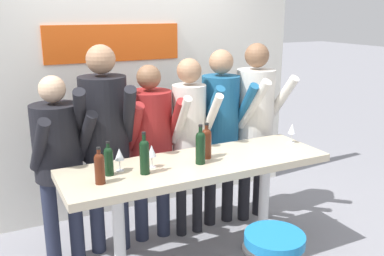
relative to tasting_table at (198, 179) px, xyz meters
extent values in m
cube|color=silver|center=(0.00, 1.42, 0.51)|extent=(3.73, 0.10, 2.64)
cube|color=#DB5114|center=(-0.23, 1.36, 0.98)|extent=(1.36, 0.02, 0.36)
cube|color=beige|center=(0.00, 0.00, 0.12)|extent=(2.13, 0.66, 0.06)
cylinder|color=silver|center=(-0.66, 0.00, -0.34)|extent=(0.09, 0.09, 0.90)
cylinder|color=silver|center=(0.66, 0.00, -0.34)|extent=(0.09, 0.09, 0.90)
cylinder|color=silver|center=(0.66, 0.00, -0.80)|extent=(0.36, 0.36, 0.02)
cylinder|color=#1972B2|center=(0.18, -0.78, -0.18)|extent=(0.41, 0.41, 0.07)
cylinder|color=#23283D|center=(-1.07, 0.58, -0.42)|extent=(0.12, 0.12, 0.78)
cylinder|color=#23283D|center=(-0.86, 0.62, -0.42)|extent=(0.12, 0.12, 0.78)
cylinder|color=black|center=(-0.96, 0.60, 0.28)|extent=(0.45, 0.45, 0.62)
sphere|color=#D6AD89|center=(-0.96, 0.60, 0.71)|extent=(0.21, 0.21, 0.21)
cylinder|color=black|center=(-1.11, 0.42, 0.32)|extent=(0.16, 0.39, 0.48)
cylinder|color=black|center=(-0.75, 0.49, 0.32)|extent=(0.16, 0.39, 0.48)
cylinder|color=#23283D|center=(-0.67, 0.65, -0.37)|extent=(0.13, 0.13, 0.89)
cylinder|color=#23283D|center=(-0.45, 0.61, -0.37)|extent=(0.13, 0.13, 0.89)
cylinder|color=black|center=(-0.56, 0.63, 0.42)|extent=(0.47, 0.47, 0.70)
sphere|color=#9E7556|center=(-0.56, 0.63, 0.91)|extent=(0.24, 0.24, 0.24)
cylinder|color=black|center=(-0.78, 0.50, 0.47)|extent=(0.18, 0.43, 0.54)
cylinder|color=black|center=(-0.41, 0.42, 0.47)|extent=(0.18, 0.43, 0.54)
cylinder|color=#23283D|center=(-0.25, 0.67, -0.41)|extent=(0.13, 0.13, 0.79)
cylinder|color=#23283D|center=(-0.03, 0.66, -0.41)|extent=(0.13, 0.13, 0.79)
cylinder|color=maroon|center=(-0.14, 0.66, 0.30)|extent=(0.42, 0.42, 0.63)
sphere|color=brown|center=(-0.14, 0.66, 0.74)|extent=(0.22, 0.22, 0.22)
cylinder|color=maroon|center=(-0.33, 0.52, 0.34)|extent=(0.11, 0.39, 0.49)
cylinder|color=maroon|center=(0.04, 0.50, 0.34)|extent=(0.11, 0.39, 0.49)
cylinder|color=black|center=(0.13, 0.58, -0.40)|extent=(0.10, 0.10, 0.82)
cylinder|color=black|center=(0.29, 0.57, -0.40)|extent=(0.10, 0.10, 0.82)
cylinder|color=beige|center=(0.21, 0.58, 0.33)|extent=(0.32, 0.32, 0.65)
sphere|color=#9E7556|center=(0.21, 0.58, 0.78)|extent=(0.22, 0.22, 0.22)
cylinder|color=beige|center=(0.06, 0.43, 0.37)|extent=(0.09, 0.38, 0.49)
cylinder|color=beige|center=(0.35, 0.41, 0.37)|extent=(0.09, 0.38, 0.49)
cylinder|color=black|center=(0.48, 0.65, -0.39)|extent=(0.12, 0.12, 0.84)
cylinder|color=black|center=(0.68, 0.64, -0.39)|extent=(0.12, 0.12, 0.84)
cylinder|color=#19517A|center=(0.58, 0.64, 0.37)|extent=(0.38, 0.38, 0.67)
sphere|color=#9E7556|center=(0.58, 0.64, 0.83)|extent=(0.23, 0.23, 0.23)
cylinder|color=#19517A|center=(0.40, 0.49, 0.41)|extent=(0.11, 0.40, 0.51)
cylinder|color=#19517A|center=(0.74, 0.47, 0.41)|extent=(0.11, 0.40, 0.51)
cylinder|color=black|center=(0.84, 0.58, -0.38)|extent=(0.12, 0.12, 0.87)
cylinder|color=black|center=(1.05, 0.61, -0.38)|extent=(0.12, 0.12, 0.87)
cylinder|color=beige|center=(0.94, 0.60, 0.40)|extent=(0.42, 0.42, 0.69)
sphere|color=brown|center=(0.94, 0.60, 0.88)|extent=(0.23, 0.23, 0.23)
cylinder|color=beige|center=(0.79, 0.41, 0.45)|extent=(0.15, 0.42, 0.53)
cylinder|color=beige|center=(1.14, 0.46, 0.45)|extent=(0.15, 0.42, 0.53)
cylinder|color=#4C1E0F|center=(0.10, 0.04, 0.25)|extent=(0.08, 0.08, 0.20)
sphere|color=#4C1E0F|center=(0.10, 0.04, 0.35)|extent=(0.08, 0.08, 0.08)
cylinder|color=#4C1E0F|center=(0.10, 0.04, 0.39)|extent=(0.03, 0.03, 0.07)
cylinder|color=black|center=(0.10, 0.04, 0.43)|extent=(0.03, 0.03, 0.02)
cylinder|color=black|center=(-0.70, 0.04, 0.24)|extent=(0.07, 0.07, 0.18)
sphere|color=black|center=(-0.70, 0.04, 0.33)|extent=(0.07, 0.07, 0.07)
cylinder|color=black|center=(-0.70, 0.04, 0.36)|extent=(0.03, 0.03, 0.06)
cylinder|color=black|center=(-0.70, 0.04, 0.39)|extent=(0.03, 0.03, 0.01)
cylinder|color=#4C1E0F|center=(-0.80, -0.09, 0.24)|extent=(0.07, 0.07, 0.18)
sphere|color=#4C1E0F|center=(-0.80, -0.09, 0.33)|extent=(0.07, 0.07, 0.07)
cylinder|color=#4C1E0F|center=(-0.80, -0.09, 0.36)|extent=(0.03, 0.03, 0.06)
cylinder|color=black|center=(-0.80, -0.09, 0.40)|extent=(0.03, 0.03, 0.01)
cylinder|color=black|center=(-0.46, -0.06, 0.26)|extent=(0.07, 0.07, 0.22)
sphere|color=black|center=(-0.46, -0.06, 0.37)|extent=(0.07, 0.07, 0.07)
cylinder|color=black|center=(-0.46, -0.06, 0.41)|extent=(0.03, 0.03, 0.08)
cylinder|color=black|center=(-0.46, -0.06, 0.46)|extent=(0.03, 0.03, 0.02)
cylinder|color=black|center=(0.00, -0.05, 0.26)|extent=(0.08, 0.08, 0.22)
sphere|color=black|center=(0.00, -0.05, 0.37)|extent=(0.08, 0.08, 0.08)
cylinder|color=black|center=(0.00, -0.05, 0.40)|extent=(0.03, 0.03, 0.08)
cylinder|color=black|center=(0.00, -0.05, 0.45)|extent=(0.03, 0.03, 0.02)
cylinder|color=silver|center=(0.98, 0.06, 0.15)|extent=(0.06, 0.06, 0.01)
cylinder|color=silver|center=(0.98, 0.06, 0.19)|extent=(0.01, 0.01, 0.08)
cone|color=silver|center=(0.98, 0.06, 0.28)|extent=(0.07, 0.07, 0.09)
cylinder|color=silver|center=(-0.61, 0.08, 0.15)|extent=(0.06, 0.06, 0.01)
cylinder|color=silver|center=(-0.61, 0.08, 0.19)|extent=(0.01, 0.01, 0.08)
cone|color=silver|center=(-0.61, 0.08, 0.28)|extent=(0.07, 0.07, 0.09)
cylinder|color=silver|center=(-0.37, 0.04, 0.15)|extent=(0.06, 0.06, 0.01)
cylinder|color=silver|center=(-0.37, 0.04, 0.19)|extent=(0.01, 0.01, 0.08)
cone|color=silver|center=(-0.37, 0.04, 0.28)|extent=(0.07, 0.07, 0.09)
camera|label=1|loc=(-1.46, -2.81, 1.30)|focal=40.00mm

